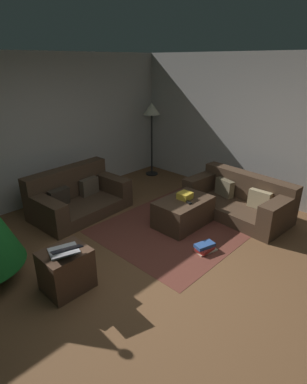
{
  "coord_description": "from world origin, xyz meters",
  "views": [
    {
      "loc": [
        -2.25,
        -2.08,
        2.46
      ],
      "look_at": [
        0.64,
        0.67,
        0.75
      ],
      "focal_mm": 28.94,
      "sensor_mm": 36.0,
      "label": 1
    }
  ],
  "objects": [
    {
      "name": "ground_plane",
      "position": [
        0.0,
        0.0,
        0.0
      ],
      "size": [
        6.4,
        6.4,
        0.0
      ],
      "primitive_type": "plane",
      "color": "brown"
    },
    {
      "name": "laptop",
      "position": [
        -0.86,
        0.58,
        0.55
      ],
      "size": [
        0.42,
        0.48,
        0.19
      ],
      "color": "silver",
      "rests_on": "side_table"
    },
    {
      "name": "couch_right",
      "position": [
        2.24,
        0.17,
        0.26
      ],
      "size": [
        1.01,
        1.78,
        0.67
      ],
      "rotation": [
        0.0,
        0.0,
        1.5
      ],
      "color": "#473323",
      "rests_on": "ground_plane"
    },
    {
      "name": "book_stack",
      "position": [
        0.88,
        -0.09,
        0.06
      ],
      "size": [
        0.33,
        0.24,
        0.12
      ],
      "color": "beige",
      "rests_on": "ground_plane"
    },
    {
      "name": "area_rug",
      "position": [
        1.28,
        0.62,
        0.0
      ],
      "size": [
        2.6,
        2.0,
        0.01
      ],
      "primitive_type": "cube",
      "color": "brown",
      "rests_on": "ground_plane"
    },
    {
      "name": "ottoman",
      "position": [
        1.28,
        0.62,
        0.22
      ],
      "size": [
        0.91,
        0.59,
        0.44
      ],
      "primitive_type": "cube",
      "color": "#473323",
      "rests_on": "ground_plane"
    },
    {
      "name": "couch_left",
      "position": [
        0.36,
        2.26,
        0.28
      ],
      "size": [
        1.65,
        1.04,
        0.75
      ],
      "rotation": [
        0.0,
        0.0,
        3.21
      ],
      "color": "#473323",
      "rests_on": "ground_plane"
    },
    {
      "name": "tv_remote",
      "position": [
        1.23,
        0.51,
        0.45
      ],
      "size": [
        0.11,
        0.17,
        0.02
      ],
      "primitive_type": "cube",
      "rotation": [
        0.0,
        0.0,
        -0.38
      ],
      "color": "black",
      "rests_on": "ottoman"
    },
    {
      "name": "corner_lamp",
      "position": [
        2.65,
        2.65,
        1.37
      ],
      "size": [
        0.36,
        0.36,
        1.61
      ],
      "color": "black",
      "rests_on": "ground_plane"
    },
    {
      "name": "gift_box",
      "position": [
        1.31,
        0.64,
        0.49
      ],
      "size": [
        0.21,
        0.2,
        0.1
      ],
      "primitive_type": "cube",
      "rotation": [
        0.0,
        0.0,
        0.03
      ],
      "color": "gold",
      "rests_on": "ottoman"
    },
    {
      "name": "rear_partition",
      "position": [
        0.0,
        3.14,
        1.3
      ],
      "size": [
        6.4,
        0.12,
        2.6
      ],
      "primitive_type": "cube",
      "color": "#BCB7B2",
      "rests_on": "ground_plane"
    },
    {
      "name": "side_table",
      "position": [
        -0.84,
        0.64,
        0.25
      ],
      "size": [
        0.52,
        0.44,
        0.5
      ],
      "primitive_type": "cube",
      "color": "#4C3323",
      "rests_on": "ground_plane"
    },
    {
      "name": "corner_partition",
      "position": [
        3.14,
        0.0,
        1.3
      ],
      "size": [
        0.12,
        6.4,
        2.6
      ],
      "primitive_type": "cube",
      "color": "#B5B0AB",
      "rests_on": "ground_plane"
    }
  ]
}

